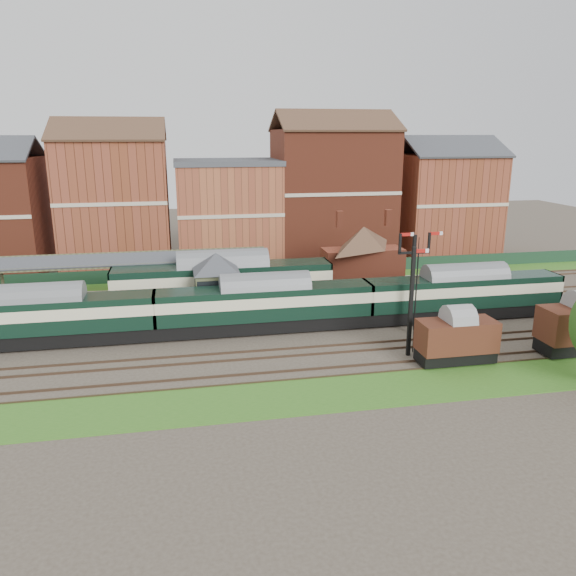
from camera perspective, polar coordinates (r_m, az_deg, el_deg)
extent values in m
plane|color=#473D33|center=(45.76, -3.06, -4.46)|extent=(160.00, 160.00, 0.00)
cube|color=#2D6619|center=(60.94, -5.18, 0.61)|extent=(90.00, 4.50, 0.06)
cube|color=#2D6619|center=(34.84, -0.22, -11.03)|extent=(90.00, 5.00, 0.06)
cube|color=#193823|center=(62.69, -5.39, 1.70)|extent=(90.00, 0.12, 1.50)
cube|color=#2D2D2D|center=(54.51, -9.73, -0.83)|extent=(55.00, 3.40, 1.00)
cube|color=#5E6A4C|center=(48.16, -7.16, -2.03)|extent=(3.40, 3.20, 2.40)
cube|color=#47492D|center=(47.55, -7.25, 0.50)|extent=(3.60, 3.40, 2.00)
pyramid|color=#383A3F|center=(47.13, -7.32, 2.61)|extent=(5.40, 5.40, 1.60)
cube|color=brown|center=(49.32, 2.15, -1.62)|extent=(3.00, 2.40, 2.20)
cube|color=#4C3323|center=(48.30, 2.34, -0.20)|extent=(3.20, 1.34, 0.79)
cube|color=#4C3323|center=(49.52, 2.00, 0.20)|extent=(3.20, 1.34, 0.79)
cube|color=brown|center=(56.81, 7.57, 2.27)|extent=(8.00, 3.00, 3.50)
pyramid|color=#4C3323|center=(56.23, 7.67, 5.10)|extent=(8.10, 8.10, 2.20)
cube|color=brown|center=(55.40, 5.22, 5.54)|extent=(0.60, 0.60, 1.60)
cube|color=brown|center=(56.99, 10.08, 5.64)|extent=(0.60, 0.60, 1.60)
cube|color=#47492D|center=(55.51, -4.71, 1.99)|extent=(0.22, 0.22, 3.40)
cube|color=#383A3F|center=(52.84, -16.42, 2.83)|extent=(26.00, 1.99, 0.90)
cube|color=#383A3F|center=(54.69, -16.25, 3.26)|extent=(26.00, 1.99, 0.90)
cube|color=#47492D|center=(53.69, -16.36, 3.44)|extent=(26.00, 0.20, 0.20)
cube|color=black|center=(45.42, 12.49, 0.32)|extent=(0.25, 0.25, 8.00)
cube|color=black|center=(44.83, 12.68, 3.53)|extent=(2.60, 0.18, 0.18)
cube|color=#B2140F|center=(44.31, 12.02, 5.34)|extent=(1.10, 0.08, 0.25)
cube|color=#B2140F|center=(45.29, 14.83, 5.38)|extent=(1.10, 0.08, 0.25)
cube|color=black|center=(40.68, 12.39, -1.44)|extent=(0.25, 0.25, 8.00)
cube|color=#B2140F|center=(40.01, 13.42, 3.69)|extent=(1.10, 0.08, 0.25)
cube|color=brown|center=(68.49, -17.14, 8.00)|extent=(12.00, 10.00, 15.00)
cube|color=#A25634|center=(68.56, -6.10, 7.33)|extent=(12.00, 10.00, 12.00)
cube|color=brown|center=(70.62, 4.55, 9.24)|extent=(14.00, 10.00, 16.00)
cube|color=brown|center=(76.17, 15.58, 8.04)|extent=(12.00, 10.00, 13.00)
cube|color=black|center=(46.43, -23.97, -4.63)|extent=(17.27, 2.42, 1.06)
cube|color=black|center=(45.89, -24.21, -2.54)|extent=(17.27, 2.69, 2.49)
cube|color=beige|center=(45.81, -24.25, -2.19)|extent=(17.29, 2.73, 0.86)
cube|color=slate|center=(45.52, -24.40, -0.88)|extent=(17.27, 2.69, 0.58)
cube|color=black|center=(45.61, -2.33, -3.60)|extent=(17.27, 2.42, 1.06)
cube|color=black|center=(45.06, -2.36, -1.47)|extent=(17.27, 2.69, 2.49)
cube|color=beige|center=(44.98, -2.36, -1.11)|extent=(17.29, 2.73, 0.86)
cube|color=slate|center=(44.68, -2.38, 0.24)|extent=(17.27, 2.69, 0.58)
cube|color=black|center=(51.00, 17.23, -2.23)|extent=(17.27, 2.42, 1.06)
cube|color=black|center=(50.51, 17.39, -0.31)|extent=(17.27, 2.69, 2.49)
cube|color=beige|center=(50.43, 17.42, 0.01)|extent=(17.29, 2.73, 0.86)
cube|color=slate|center=(50.17, 17.52, 1.22)|extent=(17.27, 2.69, 0.58)
cube|color=black|center=(51.44, -6.53, -1.39)|extent=(19.56, 2.74, 1.20)
cube|color=black|center=(50.90, -6.60, 0.78)|extent=(19.56, 3.04, 2.83)
cube|color=beige|center=(50.82, -6.61, 1.15)|extent=(19.58, 3.08, 0.98)
cube|color=slate|center=(50.53, -6.66, 2.51)|extent=(19.56, 3.04, 0.65)
cube|color=black|center=(41.21, 16.61, -6.58)|extent=(5.37, 1.98, 0.80)
cube|color=#4A2315|center=(40.69, 16.77, -4.65)|extent=(5.37, 2.33, 2.15)
cube|color=gray|center=(40.32, 16.90, -3.07)|extent=(5.37, 2.33, 0.39)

